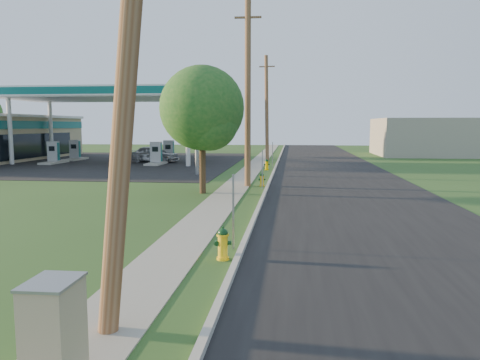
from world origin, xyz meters
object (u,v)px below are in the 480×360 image
(car_silver, at_px, (154,154))
(fuel_pump_nw, at_px, (54,155))
(fuel_pump_sw, at_px, (75,152))
(fuel_pump_ne, at_px, (156,156))
(price_pylon, at_px, (196,92))
(hydrant_far, at_px, (267,165))
(tree_verge, at_px, (204,111))
(utility_cabinet, at_px, (54,332))
(fuel_pump_se, at_px, (169,153))
(hydrant_mid, at_px, (262,180))
(tree_lot, at_px, (205,115))
(utility_pole_mid, at_px, (248,93))
(utility_pole_near, at_px, (130,19))
(hydrant_near, at_px, (223,244))
(utility_pole_far, at_px, (267,108))

(car_silver, bearing_deg, fuel_pump_nw, 116.64)
(fuel_pump_sw, relative_size, car_silver, 0.74)
(fuel_pump_ne, bearing_deg, price_pylon, -56.31)
(fuel_pump_nw, xyz_separation_m, hydrant_far, (18.42, -3.76, -0.32))
(tree_verge, xyz_separation_m, utility_cabinet, (1.22, -16.60, -3.24))
(tree_verge, height_order, hydrant_far, tree_verge)
(fuel_pump_se, relative_size, car_silver, 0.74)
(price_pylon, xyz_separation_m, hydrant_mid, (4.66, -5.43, -5.07))
(tree_verge, distance_m, tree_lot, 27.02)
(fuel_pump_ne, relative_size, car_silver, 0.74)
(utility_pole_mid, xyz_separation_m, tree_lot, (-6.78, 23.69, -0.64))
(utility_pole_mid, relative_size, car_silver, 2.26)
(utility_pole_near, bearing_deg, hydrant_far, 88.91)
(hydrant_far, bearing_deg, price_pylon, -139.73)
(utility_pole_mid, distance_m, car_silver, 18.69)
(tree_lot, distance_m, hydrant_far, 16.65)
(utility_pole_mid, distance_m, tree_lot, 24.64)
(fuel_pump_nw, relative_size, fuel_pump_se, 1.00)
(hydrant_near, relative_size, hydrant_far, 1.01)
(hydrant_mid, bearing_deg, fuel_pump_sw, 137.79)
(fuel_pump_nw, distance_m, hydrant_far, 18.80)
(fuel_pump_nw, distance_m, fuel_pump_ne, 9.00)
(utility_pole_near, distance_m, utility_pole_far, 36.00)
(utility_pole_far, relative_size, hydrant_mid, 12.84)
(utility_cabinet, bearing_deg, utility_pole_far, 89.10)
(hydrant_mid, bearing_deg, utility_cabinet, -93.95)
(tree_verge, bearing_deg, utility_pole_near, -83.18)
(fuel_pump_se, distance_m, tree_verge, 21.34)
(hydrant_far, bearing_deg, tree_lot, 116.79)
(fuel_pump_ne, height_order, fuel_pump_sw, same)
(price_pylon, relative_size, tree_verge, 1.13)
(tree_verge, relative_size, utility_cabinet, 4.52)
(utility_pole_far, distance_m, fuel_pump_nw, 19.03)
(tree_verge, bearing_deg, price_pylon, 104.02)
(fuel_pump_ne, height_order, price_pylon, price_pylon)
(hydrant_mid, bearing_deg, tree_lot, 107.71)
(utility_pole_far, bearing_deg, tree_lot, 140.00)
(utility_pole_mid, bearing_deg, utility_pole_near, -90.00)
(utility_pole_mid, xyz_separation_m, utility_cabinet, (-0.59, -19.47, -4.28))
(fuel_pump_ne, distance_m, tree_verge, 17.67)
(utility_pole_far, xyz_separation_m, fuel_pump_ne, (-8.90, -5.00, -4.08))
(utility_pole_mid, relative_size, hydrant_mid, 13.24)
(utility_pole_near, bearing_deg, utility_cabinet, -111.70)
(utility_pole_mid, height_order, fuel_pump_se, utility_pole_mid)
(hydrant_far, xyz_separation_m, utility_cabinet, (-1.10, -28.71, 0.28))
(price_pylon, relative_size, hydrant_near, 8.34)
(utility_pole_mid, height_order, car_silver, utility_pole_mid)
(fuel_pump_sw, xyz_separation_m, tree_verge, (16.09, -19.87, 3.19))
(fuel_pump_ne, xyz_separation_m, utility_cabinet, (8.31, -32.47, -0.05))
(hydrant_near, bearing_deg, fuel_pump_nw, 124.78)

